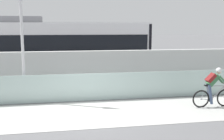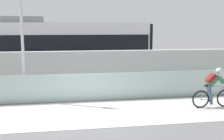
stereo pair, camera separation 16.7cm
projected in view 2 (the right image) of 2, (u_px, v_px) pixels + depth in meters
name	position (u px, v px, depth m)	size (l,w,h in m)	color
ground_plane	(88.00, 114.00, 10.15)	(200.00, 200.00, 0.00)	slate
bike_path_deck	(88.00, 113.00, 10.15)	(32.00, 3.20, 0.01)	beige
glass_parapet	(84.00, 87.00, 11.86)	(32.00, 0.05, 1.20)	#ADC6C1
concrete_barrier_wall	(82.00, 71.00, 13.55)	(32.00, 0.36, 2.03)	silver
tram_rail_near	(80.00, 81.00, 16.13)	(32.00, 0.08, 0.01)	#595654
tram_rail_far	(79.00, 77.00, 17.53)	(32.00, 0.08, 0.01)	#595654
tram	(57.00, 49.00, 16.33)	(11.06, 2.54, 3.81)	silver
cyclist_on_bike	(213.00, 88.00, 10.81)	(1.77, 0.58, 1.61)	black
lamp_post_antenna	(22.00, 25.00, 11.33)	(0.28, 0.28, 5.20)	gray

